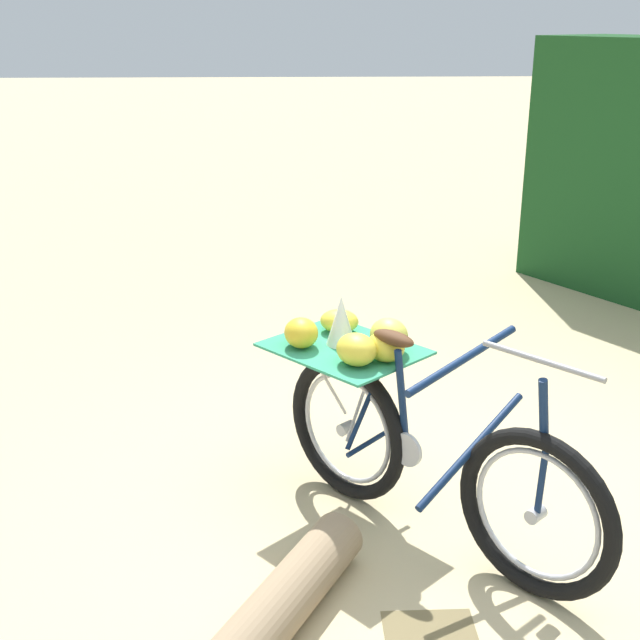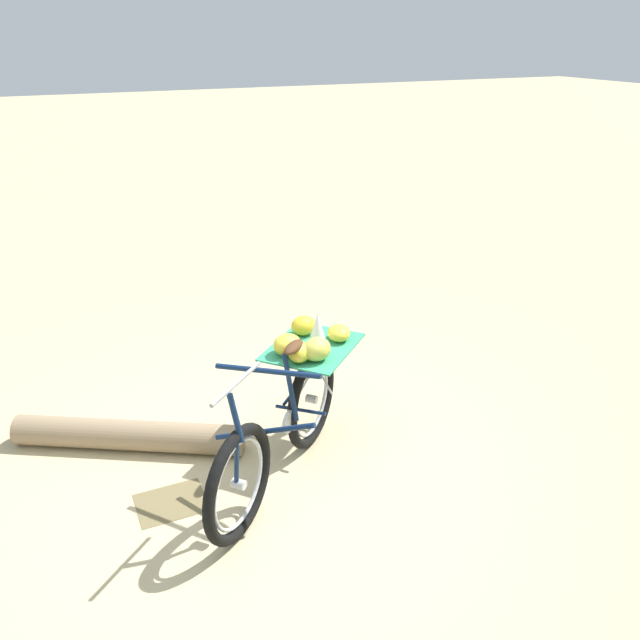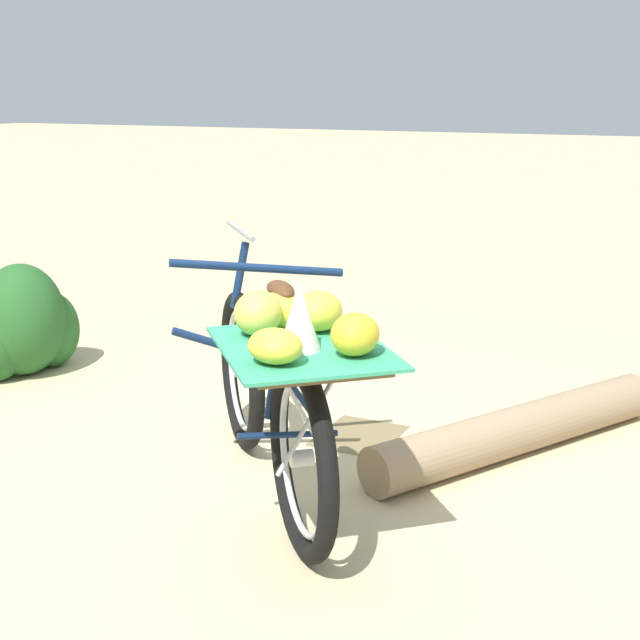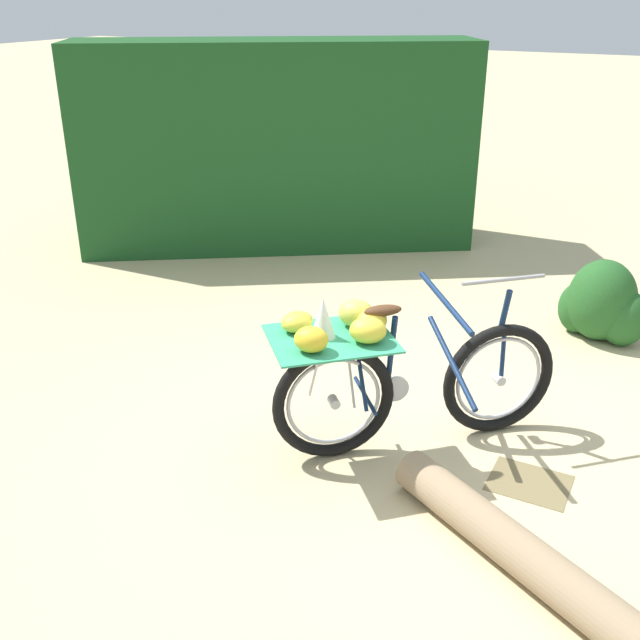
# 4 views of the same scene
# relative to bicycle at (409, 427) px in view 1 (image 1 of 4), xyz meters

# --- Properties ---
(ground_plane) EXTENTS (60.00, 60.00, 0.00)m
(ground_plane) POSITION_rel_bicycle_xyz_m (0.00, -0.19, -0.51)
(ground_plane) COLOR #C6B284
(bicycle) EXTENTS (1.52, 1.42, 1.03)m
(bicycle) POSITION_rel_bicycle_xyz_m (0.00, 0.00, 0.00)
(bicycle) COLOR black
(bicycle) RESTS_ON ground_plane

